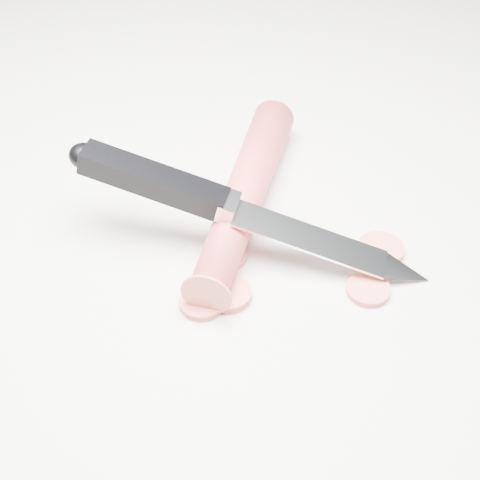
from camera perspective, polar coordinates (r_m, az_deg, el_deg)
name	(u,v)px	position (r m, az deg, el deg)	size (l,w,h in m)	color
ground	(245,242)	(0.52, 0.43, -0.17)	(2.40, 2.40, 0.00)	silver
carrot	(245,193)	(0.54, 0.45, 4.00)	(0.03, 0.03, 0.22)	#CD3838
carrot_slice_0	(229,294)	(0.48, -0.93, -4.62)	(0.03, 0.03, 0.01)	#DA624C
carrot_slice_1	(202,302)	(0.48, -3.26, -5.31)	(0.03, 0.03, 0.01)	#DA624C
carrot_slice_2	(368,290)	(0.49, 10.88, -4.19)	(0.03, 0.03, 0.01)	#DA624C
carrot_slice_3	(381,250)	(0.52, 11.91, -0.80)	(0.04, 0.04, 0.01)	#DA624C
carrot_slice_4	(225,254)	(0.51, -1.25, -1.23)	(0.03, 0.03, 0.01)	#DA624C
kitchen_knife	(249,210)	(0.49, 0.76, 2.57)	(0.25, 0.17, 0.08)	silver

